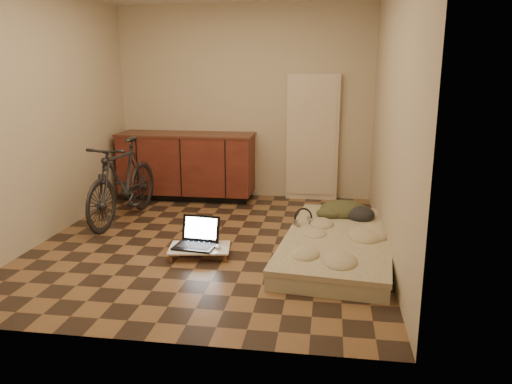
# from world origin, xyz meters

# --- Properties ---
(room_shell) EXTENTS (3.50, 4.00, 2.60)m
(room_shell) POSITION_xyz_m (0.00, 0.00, 1.30)
(room_shell) COLOR brown
(room_shell) RESTS_ON ground
(cabinets) EXTENTS (1.84, 0.62, 0.91)m
(cabinets) POSITION_xyz_m (-0.75, 1.70, 0.47)
(cabinets) COLOR black
(cabinets) RESTS_ON ground
(appliance_panel) EXTENTS (0.70, 0.10, 1.70)m
(appliance_panel) POSITION_xyz_m (0.95, 1.94, 0.85)
(appliance_panel) COLOR beige
(appliance_panel) RESTS_ON ground
(bicycle) EXTENTS (0.64, 1.68, 1.07)m
(bicycle) POSITION_xyz_m (-1.20, 0.56, 0.53)
(bicycle) COLOR black
(bicycle) RESTS_ON ground
(futon) EXTENTS (1.23, 2.20, 0.18)m
(futon) POSITION_xyz_m (1.30, -0.14, 0.09)
(futon) COLOR #BEB898
(futon) RESTS_ON ground
(clothing_pile) EXTENTS (0.60, 0.52, 0.22)m
(clothing_pile) POSITION_xyz_m (1.40, 0.58, 0.29)
(clothing_pile) COLOR #3C3F25
(clothing_pile) RESTS_ON futon
(headphones) EXTENTS (0.31, 0.31, 0.16)m
(headphones) POSITION_xyz_m (0.94, 0.15, 0.26)
(headphones) COLOR black
(headphones) RESTS_ON futon
(lap_desk) EXTENTS (0.62, 0.45, 0.10)m
(lap_desk) POSITION_xyz_m (-0.02, -0.44, 0.08)
(lap_desk) COLOR brown
(lap_desk) RESTS_ON ground
(laptop) EXTENTS (0.42, 0.38, 0.26)m
(laptop) POSITION_xyz_m (-0.06, -0.40, 0.15)
(laptop) COLOR black
(laptop) RESTS_ON lap_desk
(mouse) EXTENTS (0.08, 0.11, 0.03)m
(mouse) POSITION_xyz_m (0.16, -0.45, 0.11)
(mouse) COLOR silver
(mouse) RESTS_ON lap_desk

